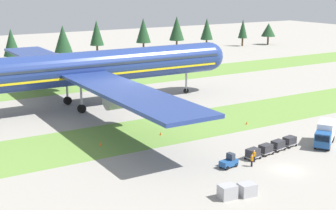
# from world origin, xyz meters

# --- Properties ---
(ground_plane) EXTENTS (400.00, 400.00, 0.00)m
(ground_plane) POSITION_xyz_m (0.00, 0.00, 0.00)
(ground_plane) COLOR gray
(grass_strip_near) EXTENTS (320.00, 15.78, 0.01)m
(grass_strip_near) POSITION_xyz_m (0.00, 25.01, 0.00)
(grass_strip_near) COLOR olive
(grass_strip_near) RESTS_ON ground
(grass_strip_far) EXTENTS (320.00, 15.78, 0.01)m
(grass_strip_far) POSITION_xyz_m (0.00, 68.57, 0.00)
(grass_strip_far) COLOR olive
(grass_strip_far) RESTS_ON ground
(airliner) EXTENTS (68.45, 83.75, 22.62)m
(airliner) POSITION_xyz_m (-10.37, 46.80, 8.11)
(airliner) COLOR navy
(airliner) RESTS_ON ground
(baggage_tug) EXTENTS (2.77, 1.69, 1.97)m
(baggage_tug) POSITION_xyz_m (-6.15, 4.93, 0.81)
(baggage_tug) COLOR #1E4C8E
(baggage_tug) RESTS_ON ground
(cargo_dolly_lead) EXTENTS (2.41, 1.83, 1.55)m
(cargo_dolly_lead) POSITION_xyz_m (-1.19, 5.72, 0.92)
(cargo_dolly_lead) COLOR #A3A3A8
(cargo_dolly_lead) RESTS_ON ground
(cargo_dolly_second) EXTENTS (2.41, 1.83, 1.55)m
(cargo_dolly_second) POSITION_xyz_m (1.67, 6.18, 0.92)
(cargo_dolly_second) COLOR #A3A3A8
(cargo_dolly_second) RESTS_ON ground
(cargo_dolly_third) EXTENTS (2.41, 1.83, 1.55)m
(cargo_dolly_third) POSITION_xyz_m (4.54, 6.64, 0.92)
(cargo_dolly_third) COLOR #A3A3A8
(cargo_dolly_third) RESTS_ON ground
(cargo_dolly_fourth) EXTENTS (2.41, 1.83, 1.55)m
(cargo_dolly_fourth) POSITION_xyz_m (7.40, 7.10, 0.92)
(cargo_dolly_fourth) COLOR #A3A3A8
(cargo_dolly_fourth) RESTS_ON ground
(catering_truck) EXTENTS (7.05, 5.80, 3.58)m
(catering_truck) POSITION_xyz_m (12.67, 4.81, 1.95)
(catering_truck) COLOR #1E4C8E
(catering_truck) RESTS_ON ground
(ground_crew_marshaller) EXTENTS (0.36, 0.51, 1.74)m
(ground_crew_marshaller) POSITION_xyz_m (-1.83, 4.75, 0.95)
(ground_crew_marshaller) COLOR black
(ground_crew_marshaller) RESTS_ON ground
(ground_crew_loader) EXTENTS (0.36, 0.53, 1.74)m
(ground_crew_loader) POSITION_xyz_m (-3.25, 3.56, 0.95)
(ground_crew_loader) COLOR black
(ground_crew_loader) RESTS_ON ground
(uld_container_0) EXTENTS (2.14, 1.77, 1.65)m
(uld_container_0) POSITION_xyz_m (-12.52, -2.84, 0.83)
(uld_container_0) COLOR #A3A3A8
(uld_container_0) RESTS_ON ground
(uld_container_1) EXTENTS (2.14, 1.78, 1.51)m
(uld_container_1) POSITION_xyz_m (-10.03, -3.42, 0.75)
(uld_container_1) COLOR #A3A3A8
(uld_container_1) RESTS_ON ground
(taxiway_marker_0) EXTENTS (0.44, 0.44, 0.61)m
(taxiway_marker_0) POSITION_xyz_m (-17.44, 22.64, 0.31)
(taxiway_marker_0) COLOR orange
(taxiway_marker_0) RESTS_ON ground
(taxiway_marker_1) EXTENTS (0.44, 0.44, 0.57)m
(taxiway_marker_1) POSITION_xyz_m (9.75, 19.94, 0.28)
(taxiway_marker_1) COLOR orange
(taxiway_marker_1) RESTS_ON ground
(taxiway_marker_2) EXTENTS (0.44, 0.44, 0.53)m
(taxiway_marker_2) POSITION_xyz_m (-6.67, 22.51, 0.26)
(taxiway_marker_2) COLOR orange
(taxiway_marker_2) RESTS_ON ground
(distant_tree_line) EXTENTS (194.31, 11.60, 12.68)m
(distant_tree_line) POSITION_xyz_m (-0.72, 109.58, 7.07)
(distant_tree_line) COLOR #4C3823
(distant_tree_line) RESTS_ON ground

